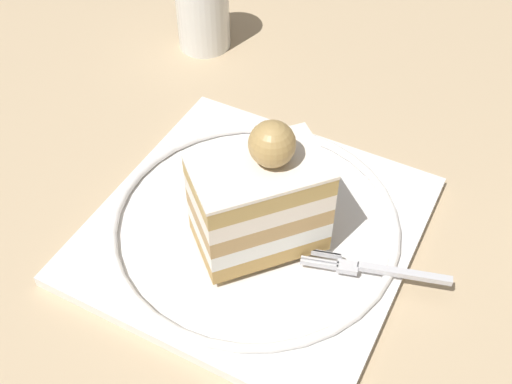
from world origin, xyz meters
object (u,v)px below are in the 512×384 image
Objects in this scene: cake_slice at (260,200)px; fork at (371,268)px; dessert_plate at (256,224)px; drink_glass_near at (203,12)px.

fork is at bearing 15.01° from cake_slice.
dessert_plate is 3.03× the size of drink_glass_near.
cake_slice reaches higher than dessert_plate.
dessert_plate is at bearing -42.53° from drink_glass_near.
fork reaches higher than dessert_plate.
dessert_plate is 0.06m from cake_slice.
fork is 1.15× the size of drink_glass_near.
drink_glass_near is at bearing 137.47° from dessert_plate.
drink_glass_near reaches higher than fork.
cake_slice is 0.10m from fork.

